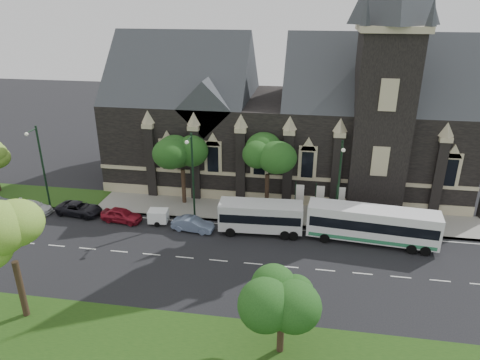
% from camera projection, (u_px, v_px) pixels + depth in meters
% --- Properties ---
extents(ground, '(160.00, 160.00, 0.00)m').
position_uv_depth(ground, '(218.00, 260.00, 37.59)').
color(ground, black).
rests_on(ground, ground).
extents(sidewalk, '(80.00, 5.00, 0.15)m').
position_uv_depth(sidewalk, '(237.00, 211.00, 46.22)').
color(sidewalk, gray).
rests_on(sidewalk, ground).
extents(museum, '(40.00, 17.70, 29.90)m').
position_uv_depth(museum, '(294.00, 116.00, 50.80)').
color(museum, black).
rests_on(museum, ground).
extents(tree_park_near, '(4.42, 4.42, 8.56)m').
position_uv_depth(tree_park_near, '(14.00, 234.00, 28.89)').
color(tree_park_near, black).
rests_on(tree_park_near, ground).
extents(tree_park_east, '(3.40, 3.40, 6.28)m').
position_uv_depth(tree_park_east, '(286.00, 289.00, 26.40)').
color(tree_park_east, black).
rests_on(tree_park_east, ground).
extents(tree_walk_right, '(4.08, 4.08, 7.80)m').
position_uv_depth(tree_walk_right, '(270.00, 157.00, 44.64)').
color(tree_walk_right, black).
rests_on(tree_walk_right, ground).
extents(tree_walk_left, '(3.91, 3.91, 7.64)m').
position_uv_depth(tree_walk_left, '(184.00, 153.00, 46.00)').
color(tree_walk_left, black).
rests_on(tree_walk_left, ground).
extents(street_lamp_near, '(0.36, 1.88, 9.00)m').
position_uv_depth(street_lamp_near, '(339.00, 181.00, 40.60)').
color(street_lamp_near, black).
rests_on(street_lamp_near, ground).
extents(street_lamp_mid, '(0.36, 1.88, 9.00)m').
position_uv_depth(street_lamp_mid, '(192.00, 172.00, 42.68)').
color(street_lamp_mid, black).
rests_on(street_lamp_mid, ground).
extents(street_lamp_far, '(0.36, 1.88, 9.00)m').
position_uv_depth(street_lamp_far, '(41.00, 163.00, 45.07)').
color(street_lamp_far, black).
rests_on(street_lamp_far, ground).
extents(banner_flag_left, '(0.90, 0.10, 4.00)m').
position_uv_depth(banner_flag_left, '(298.00, 197.00, 43.94)').
color(banner_flag_left, black).
rests_on(banner_flag_left, ground).
extents(banner_flag_center, '(0.90, 0.10, 4.00)m').
position_uv_depth(banner_flag_center, '(318.00, 198.00, 43.64)').
color(banner_flag_center, black).
rests_on(banner_flag_center, ground).
extents(banner_flag_right, '(0.90, 0.10, 4.00)m').
position_uv_depth(banner_flag_right, '(339.00, 199.00, 43.34)').
color(banner_flag_right, black).
rests_on(banner_flag_right, ground).
extents(tour_coach, '(11.70, 3.59, 3.36)m').
position_uv_depth(tour_coach, '(372.00, 224.00, 39.76)').
color(tour_coach, white).
rests_on(tour_coach, ground).
extents(shuttle_bus, '(7.95, 3.08, 3.02)m').
position_uv_depth(shuttle_bus, '(261.00, 216.00, 41.53)').
color(shuttle_bus, silver).
rests_on(shuttle_bus, ground).
extents(box_trailer, '(2.78, 1.64, 1.45)m').
position_uv_depth(box_trailer, '(158.00, 216.00, 43.45)').
color(box_trailer, white).
rests_on(box_trailer, ground).
extents(sedan, '(4.20, 1.91, 1.34)m').
position_uv_depth(sedan, '(193.00, 224.00, 42.19)').
color(sedan, '#7E91B6').
rests_on(sedan, ground).
extents(car_far_red, '(4.30, 2.14, 1.41)m').
position_uv_depth(car_far_red, '(122.00, 215.00, 43.91)').
color(car_far_red, maroon).
rests_on(car_far_red, ground).
extents(car_far_white, '(4.37, 2.15, 1.22)m').
position_uv_depth(car_far_white, '(33.00, 207.00, 45.76)').
color(car_far_white, silver).
rests_on(car_far_white, ground).
extents(car_far_black, '(4.99, 2.76, 1.32)m').
position_uv_depth(car_far_black, '(79.00, 209.00, 45.35)').
color(car_far_black, black).
rests_on(car_far_black, ground).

